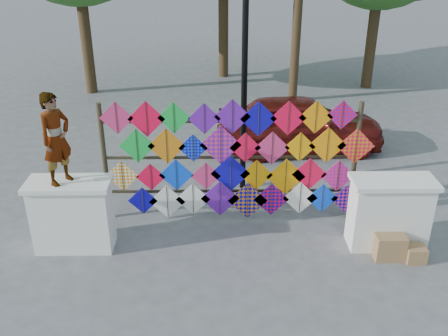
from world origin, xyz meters
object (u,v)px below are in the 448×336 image
at_px(vendor_woman, 56,139).
at_px(sedan, 300,123).
at_px(lamppost, 245,63).
at_px(kite_rack, 237,161).

xyz_separation_m(vendor_woman, sedan, (4.59, 4.23, -1.35)).
distance_m(sedan, lamppost, 3.22).
relative_size(sedan, lamppost, 0.91).
xyz_separation_m(kite_rack, sedan, (1.69, 3.30, -0.51)).
bearing_deg(vendor_woman, kite_rack, -39.36).
xyz_separation_m(kite_rack, lamppost, (0.18, 1.28, 1.49)).
bearing_deg(sedan, kite_rack, 149.20).
distance_m(vendor_woman, sedan, 6.38).
bearing_deg(kite_rack, lamppost, 81.84).
distance_m(kite_rack, lamppost, 1.97).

